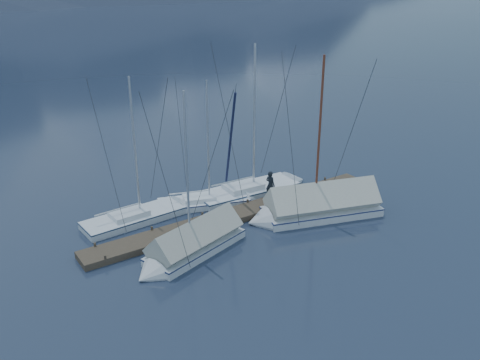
# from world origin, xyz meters

# --- Properties ---
(ground) EXTENTS (1000.00, 1000.00, 0.00)m
(ground) POSITION_xyz_m (0.00, 0.00, 0.00)
(ground) COLOR #161F31
(ground) RESTS_ON ground
(dock) EXTENTS (18.00, 1.50, 0.54)m
(dock) POSITION_xyz_m (0.00, 2.00, 0.11)
(dock) COLOR #382D23
(dock) RESTS_ON ground
(mooring_posts) EXTENTS (15.12, 1.52, 0.35)m
(mooring_posts) POSITION_xyz_m (-0.50, 2.00, 0.35)
(mooring_posts) COLOR #382D23
(mooring_posts) RESTS_ON ground
(sailboat_open_left) EXTENTS (6.64, 2.81, 8.65)m
(sailboat_open_left) POSITION_xyz_m (-4.27, 4.80, 0.15)
(sailboat_open_left) COLOR silver
(sailboat_open_left) RESTS_ON ground
(sailboat_open_mid) EXTENTS (6.29, 3.54, 8.02)m
(sailboat_open_mid) POSITION_xyz_m (-0.19, 4.18, 0.14)
(sailboat_open_mid) COLOR white
(sailboat_open_mid) RESTS_ON ground
(sailboat_open_right) EXTENTS (7.57, 3.21, 9.88)m
(sailboat_open_right) POSITION_xyz_m (3.00, 4.16, 0.17)
(sailboat_open_right) COLOR silver
(sailboat_open_right) RESTS_ON ground
(sailboat_covered_near) EXTENTS (7.90, 4.44, 9.83)m
(sailboat_covered_near) POSITION_xyz_m (3.31, -0.24, 0.49)
(sailboat_covered_near) COLOR silver
(sailboat_covered_near) RESTS_ON ground
(sailboat_covered_far) EXTENTS (6.53, 3.55, 8.78)m
(sailboat_covered_far) POSITION_xyz_m (-4.38, -0.06, 0.43)
(sailboat_covered_far) COLOR silver
(sailboat_covered_far) RESTS_ON ground
(person) EXTENTS (0.56, 0.70, 1.69)m
(person) POSITION_xyz_m (2.42, 2.44, 1.19)
(person) COLOR black
(person) RESTS_ON dock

